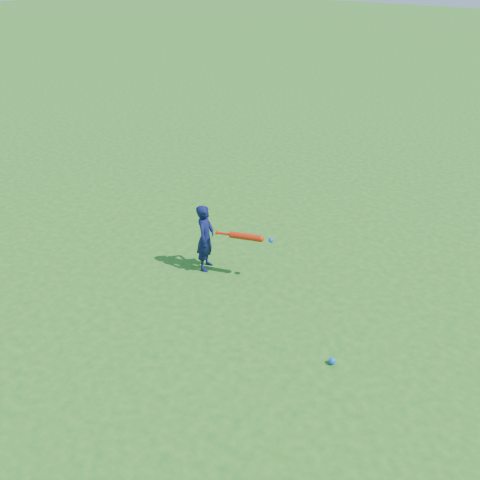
# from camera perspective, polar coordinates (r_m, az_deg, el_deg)

# --- Properties ---
(ground) EXTENTS (80.00, 80.00, 0.00)m
(ground) POSITION_cam_1_polar(r_m,az_deg,el_deg) (7.36, -3.38, -4.35)
(ground) COLOR #1F6518
(ground) RESTS_ON ground
(child) EXTENTS (0.34, 0.41, 0.97)m
(child) POSITION_cam_1_polar(r_m,az_deg,el_deg) (7.40, -3.71, 0.25)
(child) COLOR #0D1240
(child) RESTS_ON ground
(ground_ball_blue) EXTENTS (0.08, 0.08, 0.08)m
(ground_ball_blue) POSITION_cam_1_polar(r_m,az_deg,el_deg) (6.08, 9.80, -12.60)
(ground_ball_blue) COLOR blue
(ground_ball_blue) RESTS_ON ground
(bat_swing) EXTENTS (0.77, 0.31, 0.09)m
(bat_swing) POSITION_cam_1_polar(r_m,az_deg,el_deg) (7.12, 0.84, 0.33)
(bat_swing) COLOR red
(bat_swing) RESTS_ON ground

